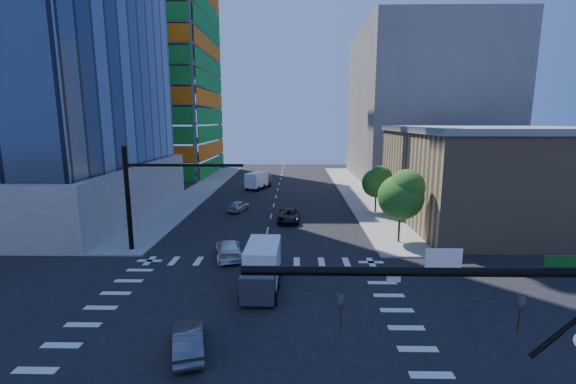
{
  "coord_description": "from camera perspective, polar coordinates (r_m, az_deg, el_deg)",
  "views": [
    {
      "loc": [
        2.83,
        -20.56,
        11.23
      ],
      "look_at": [
        2.31,
        8.0,
        5.93
      ],
      "focal_mm": 24.0,
      "sensor_mm": 36.0,
      "label": 1
    }
  ],
  "objects": [
    {
      "name": "car_sb_cross",
      "position": [
        20.8,
        -14.56,
        -20.41
      ],
      "size": [
        2.44,
        4.22,
        1.31
      ],
      "primitive_type": "imported",
      "rotation": [
        0.0,
        0.0,
        3.42
      ],
      "color": "#515156",
      "rests_on": "ground"
    },
    {
      "name": "ground",
      "position": [
        23.6,
        -6.29,
        -17.97
      ],
      "size": [
        160.0,
        160.0,
        0.0
      ],
      "primitive_type": "plane",
      "color": "black",
      "rests_on": "ground"
    },
    {
      "name": "commercial_building",
      "position": [
        48.35,
        28.34,
        2.22
      ],
      "size": [
        20.5,
        22.5,
        10.6
      ],
      "color": "#957856",
      "rests_on": "ground"
    },
    {
      "name": "car_nb_far",
      "position": [
        43.48,
        0.12,
        -3.5
      ],
      "size": [
        2.45,
        5.12,
        1.41
      ],
      "primitive_type": "imported",
      "rotation": [
        0.0,
        0.0,
        -0.02
      ],
      "color": "black",
      "rests_on": "ground"
    },
    {
      "name": "car_sb_near",
      "position": [
        32.79,
        -8.8,
        -8.31
      ],
      "size": [
        3.07,
        5.31,
        1.45
      ],
      "primitive_type": "imported",
      "rotation": [
        0.0,
        0.0,
        3.36
      ],
      "color": "white",
      "rests_on": "ground"
    },
    {
      "name": "sidewalk_nw",
      "position": [
        63.46,
        -12.96,
        0.11
      ],
      "size": [
        5.0,
        60.0,
        0.15
      ],
      "primitive_type": "cube",
      "color": "gray",
      "rests_on": "ground"
    },
    {
      "name": "tree_north",
      "position": [
        48.1,
        13.15,
        1.57
      ],
      "size": [
        3.54,
        3.52,
        5.78
      ],
      "color": "#382316",
      "rests_on": "sidewalk_ne"
    },
    {
      "name": "signal_mast_nw",
      "position": [
        35.01,
        -20.48,
        0.41
      ],
      "size": [
        10.2,
        0.4,
        9.0
      ],
      "color": "black",
      "rests_on": "sidewalk_nw"
    },
    {
      "name": "sidewalk_ne",
      "position": [
        62.34,
        9.94,
        0.04
      ],
      "size": [
        5.0,
        60.0,
        0.15
      ],
      "primitive_type": "cube",
      "color": "gray",
      "rests_on": "ground"
    },
    {
      "name": "tree_south",
      "position": [
        36.43,
        16.62,
        -0.29
      ],
      "size": [
        4.16,
        4.16,
        6.82
      ],
      "color": "#382316",
      "rests_on": "sidewalk_ne"
    },
    {
      "name": "car_sb_mid",
      "position": [
        48.85,
        -7.36,
        -2.04
      ],
      "size": [
        2.71,
        4.35,
        1.38
      ],
      "primitive_type": "imported",
      "rotation": [
        0.0,
        0.0,
        2.85
      ],
      "color": "#AFB0B7",
      "rests_on": "ground"
    },
    {
      "name": "box_truck_far",
      "position": [
        64.53,
        -4.33,
        1.59
      ],
      "size": [
        4.1,
        5.9,
        2.85
      ],
      "rotation": [
        0.0,
        0.0,
        2.78
      ],
      "color": "black",
      "rests_on": "ground"
    },
    {
      "name": "road_markings",
      "position": [
        23.6,
        -6.29,
        -17.96
      ],
      "size": [
        20.0,
        20.0,
        0.01
      ],
      "primitive_type": "cube",
      "color": "silver",
      "rests_on": "ground"
    },
    {
      "name": "construction_building",
      "position": [
        88.88,
        -19.95,
        18.57
      ],
      "size": [
        25.16,
        34.5,
        70.6
      ],
      "color": "gray",
      "rests_on": "ground"
    },
    {
      "name": "box_truck_near",
      "position": [
        26.34,
        -3.94,
        -11.68
      ],
      "size": [
        2.5,
        5.63,
        2.93
      ],
      "rotation": [
        0.0,
        0.0,
        -0.02
      ],
      "color": "black",
      "rests_on": "ground"
    },
    {
      "name": "bg_building_ne",
      "position": [
        79.38,
        19.19,
        11.94
      ],
      "size": [
        24.0,
        30.0,
        28.0
      ],
      "primitive_type": "cube",
      "color": "slate",
      "rests_on": "ground"
    }
  ]
}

